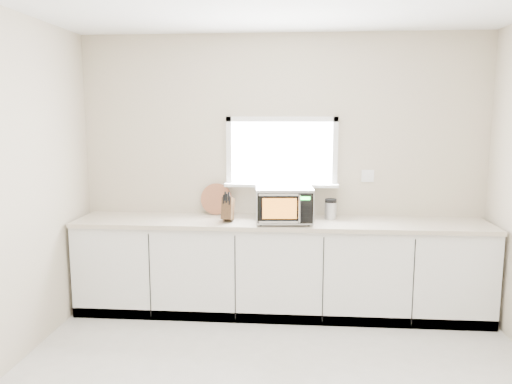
# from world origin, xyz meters

# --- Properties ---
(back_wall) EXTENTS (4.00, 0.17, 2.70)m
(back_wall) POSITION_xyz_m (0.00, 2.00, 1.36)
(back_wall) COLOR #C0AD99
(back_wall) RESTS_ON ground
(cabinets) EXTENTS (3.92, 0.60, 0.88)m
(cabinets) POSITION_xyz_m (0.00, 1.70, 0.44)
(cabinets) COLOR silver
(cabinets) RESTS_ON ground
(countertop) EXTENTS (3.92, 0.64, 0.04)m
(countertop) POSITION_xyz_m (0.00, 1.69, 0.90)
(countertop) COLOR #BAAC99
(countertop) RESTS_ON cabinets
(microwave) EXTENTS (0.55, 0.45, 0.33)m
(microwave) POSITION_xyz_m (0.04, 1.60, 1.09)
(microwave) COLOR black
(microwave) RESTS_ON countertop
(knife_block) EXTENTS (0.11, 0.21, 0.29)m
(knife_block) POSITION_xyz_m (-0.49, 1.61, 1.04)
(knife_block) COLOR #4F351C
(knife_block) RESTS_ON countertop
(cutting_board) EXTENTS (0.32, 0.08, 0.31)m
(cutting_board) POSITION_xyz_m (-0.65, 1.94, 1.08)
(cutting_board) COLOR #9E613D
(cutting_board) RESTS_ON countertop
(coffee_grinder) EXTENTS (0.13, 0.13, 0.20)m
(coffee_grinder) POSITION_xyz_m (0.48, 1.81, 1.02)
(coffee_grinder) COLOR #B4B7BC
(coffee_grinder) RESTS_ON countertop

